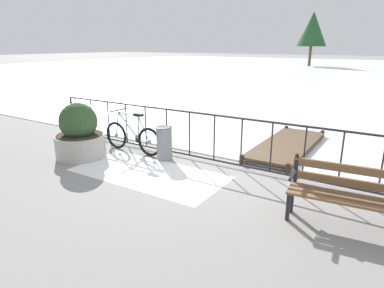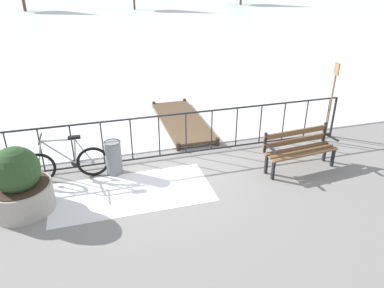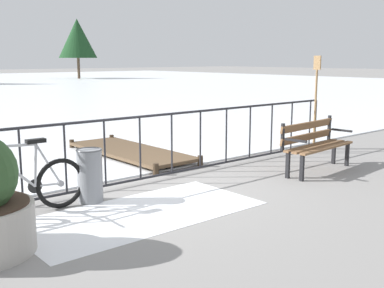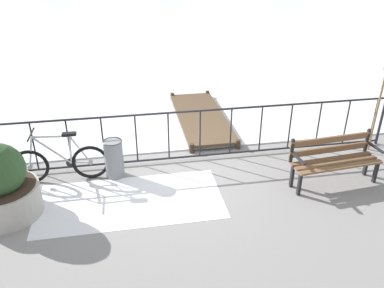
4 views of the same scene
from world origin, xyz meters
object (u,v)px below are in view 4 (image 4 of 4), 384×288
object	(u,v)px
park_bench	(334,157)
trash_bin	(114,158)
bicycle_near_railing	(60,163)
oar_upright	(380,99)
planter_with_shrub	(2,186)

from	to	relation	value
park_bench	trash_bin	distance (m)	3.94
bicycle_near_railing	oar_upright	xyz separation A→B (m)	(6.18, 0.11, 0.77)
park_bench	planter_with_shrub	world-z (taller)	planter_with_shrub
planter_with_shrub	bicycle_near_railing	bearing A→B (deg)	49.35
park_bench	planter_with_shrub	size ratio (longest dim) A/B	1.33
bicycle_near_railing	park_bench	size ratio (longest dim) A/B	1.05
bicycle_near_railing	trash_bin	size ratio (longest dim) A/B	2.34
park_bench	oar_upright	world-z (taller)	oar_upright
park_bench	oar_upright	xyz separation A→B (m)	(1.40, 1.01, 0.63)
trash_bin	oar_upright	size ratio (longest dim) A/B	0.37
park_bench	oar_upright	size ratio (longest dim) A/B	0.83
planter_with_shrub	trash_bin	bearing A→B (deg)	26.94
planter_with_shrub	oar_upright	world-z (taller)	oar_upright
trash_bin	planter_with_shrub	bearing A→B (deg)	-153.06
planter_with_shrub	oar_upright	xyz separation A→B (m)	(6.94, 0.99, 0.61)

